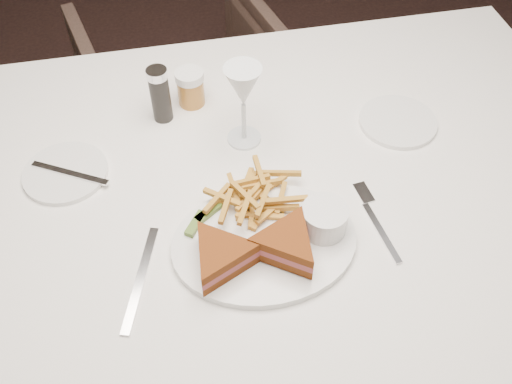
% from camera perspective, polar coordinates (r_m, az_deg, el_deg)
% --- Properties ---
extents(table, '(1.50, 1.03, 0.75)m').
position_cam_1_polar(table, '(1.37, -0.35, -10.01)').
color(table, white).
rests_on(table, ground).
extents(chair_far, '(0.74, 0.71, 0.63)m').
position_cam_1_polar(chair_far, '(1.97, -6.88, 10.00)').
color(chair_far, '#433029').
rests_on(chair_far, ground).
extents(table_setting, '(0.83, 0.60, 0.18)m').
position_cam_1_polar(table_setting, '(1.01, -0.59, 0.07)').
color(table_setting, white).
rests_on(table_setting, table).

